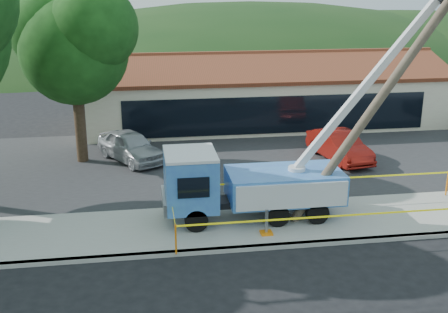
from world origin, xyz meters
TOP-DOWN VIEW (x-y plane):
  - ground at (0.00, 0.00)m, footprint 120.00×120.00m
  - curb at (0.00, 2.10)m, footprint 60.00×0.25m
  - sidewalk at (0.00, 4.00)m, footprint 60.00×4.00m
  - parking_lot at (0.00, 12.00)m, footprint 60.00×12.00m
  - strip_mall at (4.00, 19.98)m, footprint 22.50×8.53m
  - tree_lot at (-7.00, 13.00)m, footprint 6.30×5.60m
  - hill_west at (-15.00, 55.00)m, footprint 78.40×56.00m
  - hill_center at (10.00, 55.00)m, footprint 89.60×64.00m
  - hill_east at (30.00, 55.00)m, footprint 72.80×52.00m
  - utility_truck at (0.09, 4.62)m, footprint 11.46×3.70m
  - leaning_pole at (5.10, 3.99)m, footprint 6.48×1.95m
  - caution_tape at (2.95, 3.71)m, footprint 11.91×3.76m
  - car_silver at (-4.53, 12.67)m, footprint 3.87×4.81m
  - car_red at (6.07, 11.17)m, footprint 2.36×4.73m

SIDE VIEW (x-z plane):
  - ground at x=0.00m, z-range 0.00..0.00m
  - hill_west at x=-15.00m, z-range -14.00..14.00m
  - hill_center at x=10.00m, z-range -16.00..16.00m
  - hill_east at x=30.00m, z-range -13.00..13.00m
  - car_silver at x=-4.53m, z-range -0.77..0.77m
  - car_red at x=6.07m, z-range -0.75..0.75m
  - parking_lot at x=0.00m, z-range 0.00..0.10m
  - curb at x=0.00m, z-range 0.00..0.15m
  - sidewalk at x=0.00m, z-range 0.00..0.15m
  - caution_tape at x=2.95m, z-range 0.42..1.50m
  - utility_truck at x=0.09m, z-range -3.11..6.46m
  - strip_mall at x=4.00m, z-range -0.46..4.22m
  - leaning_pole at x=5.10m, z-range 0.52..10.04m
  - tree_lot at x=-7.00m, z-range 1.74..10.68m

